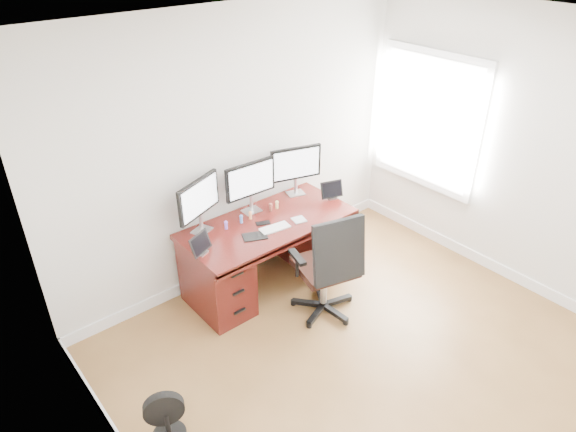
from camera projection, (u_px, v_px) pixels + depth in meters
ground at (406, 389)px, 4.15m from camera, size 4.50×4.50×0.00m
back_wall at (238, 150)px, 4.96m from camera, size 4.00×0.10×2.70m
right_wall at (556, 166)px, 4.64m from camera, size 0.10×4.50×2.70m
desk at (267, 250)px, 5.16m from camera, size 1.70×0.80×0.75m
office_chair at (327, 282)px, 4.77m from camera, size 0.73×0.73×1.11m
floor_fan at (166, 418)px, 3.67m from camera, size 0.29×0.25×0.43m
monitor_left at (199, 199)px, 4.65m from camera, size 0.52×0.24×0.53m
monitor_center at (250, 181)px, 4.97m from camera, size 0.55×0.15×0.53m
monitor_right at (296, 165)px, 5.29m from camera, size 0.54×0.19×0.53m
tablet_left at (201, 245)px, 4.46m from camera, size 0.25×0.16×0.19m
tablet_right at (332, 191)px, 5.33m from camera, size 0.25×0.14×0.19m
keyboard at (275, 228)px, 4.85m from camera, size 0.31×0.16×0.01m
trackpad at (299, 220)px, 4.98m from camera, size 0.15×0.15×0.01m
drawing_tablet at (255, 236)px, 4.73m from camera, size 0.26×0.22×0.01m
phone at (263, 223)px, 4.93m from camera, size 0.15×0.12×0.01m
figurine_purple at (226, 224)px, 4.82m from camera, size 0.04×0.04×0.09m
figurine_blue at (241, 218)px, 4.92m from camera, size 0.04×0.04×0.09m
figurine_orange at (250, 215)px, 4.98m from camera, size 0.04×0.04×0.09m
figurine_brown at (271, 207)px, 5.12m from camera, size 0.04×0.04×0.09m
figurine_yellow at (277, 204)px, 5.16m from camera, size 0.04×0.04×0.09m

